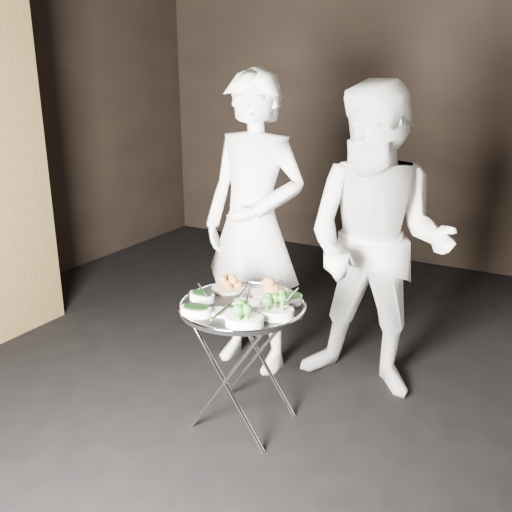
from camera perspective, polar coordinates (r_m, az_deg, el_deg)
The scene contains 16 objects.
floor at distance 3.26m, azimuth -0.29°, elevation -18.27°, with size 6.00×7.00×0.05m, color black.
wall_back at distance 5.97m, azimuth 17.10°, elevation 13.34°, with size 6.00×0.05×3.00m, color black.
tray_stand at distance 3.18m, azimuth -1.34°, elevation -10.26°, with size 0.48×0.41×0.71m.
serving_tray at distance 3.04m, azimuth -1.39°, elevation -5.00°, with size 0.68×0.68×0.04m.
potato_plate_a at distance 3.23m, azimuth -2.82°, elevation -2.88°, with size 0.19×0.19×0.07m.
potato_plate_b at distance 3.16m, azimuth 1.39°, elevation -3.23°, with size 0.22×0.22×0.08m.
greens_bowl at distance 3.05m, azimuth 3.55°, elevation -4.18°, with size 0.12×0.12×0.07m.
asparagus_plate_a at distance 3.04m, azimuth -0.97°, elevation -4.53°, with size 0.18×0.15×0.03m.
asparagus_plate_b at distance 2.92m, azimuth -3.32°, elevation -5.54°, with size 0.20×0.13×0.04m.
spinach_bowl_a at distance 3.09m, azimuth -5.41°, elevation -3.95°, with size 0.16×0.11×0.06m.
spinach_bowl_b at distance 2.91m, azimuth -6.04°, elevation -5.35°, with size 0.18×0.13×0.07m.
broccoli_bowl_a at distance 2.87m, azimuth 1.95°, elevation -5.49°, with size 0.22×0.19×0.08m.
broccoli_bowl_b at distance 2.78m, azimuth -1.18°, elevation -6.29°, with size 0.23×0.20×0.08m.
serving_utensils at distance 3.07m, azimuth -0.47°, elevation -3.54°, with size 0.59×0.43×0.01m.
waiter_left at distance 3.64m, azimuth -0.22°, elevation 3.05°, with size 0.70×0.46×1.93m, color white.
waiter_right at distance 3.41m, azimuth 11.96°, elevation 1.10°, with size 0.91×0.71×1.87m, color white.
Camera 1 is at (1.30, -2.29, 1.90)m, focal length 40.00 mm.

